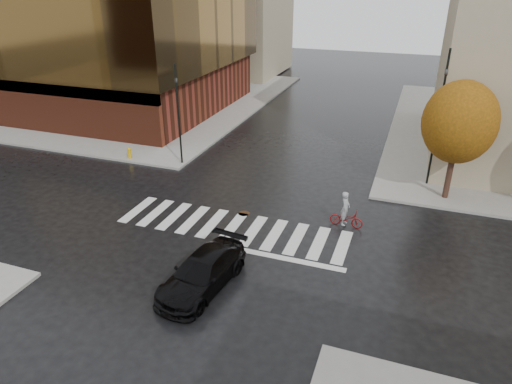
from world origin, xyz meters
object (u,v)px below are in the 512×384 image
traffic_light_ne (440,110)px  fire_hydrant (129,152)px  cyclist (346,215)px  sedan (202,272)px  traffic_light_nw (178,110)px

traffic_light_ne → fire_hydrant: traffic_light_ne is taller
cyclist → traffic_light_ne: (3.72, 6.50, 3.99)m
sedan → traffic_light_ne: size_ratio=0.61×
sedan → traffic_light_nw: traffic_light_nw is taller
traffic_light_nw → sedan: bearing=29.5°
cyclist → traffic_light_ne: size_ratio=0.24×
cyclist → traffic_light_ne: bearing=-25.9°
traffic_light_ne → fire_hydrant: size_ratio=10.42×
sedan → fire_hydrant: sedan is taller
cyclist → traffic_light_ne: 8.49m
sedan → fire_hydrant: bearing=142.1°
traffic_light_nw → fire_hydrant: 4.89m
sedan → traffic_light_ne: traffic_light_ne is taller
sedan → traffic_light_nw: 13.67m
traffic_light_nw → fire_hydrant: bearing=-85.0°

